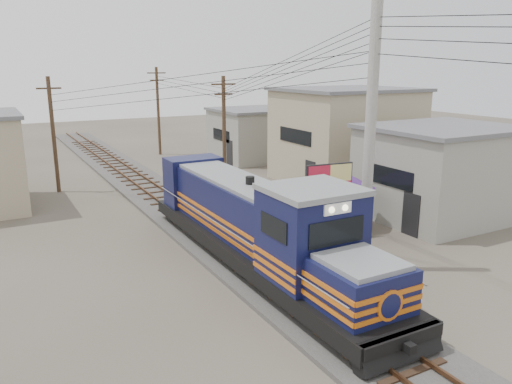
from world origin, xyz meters
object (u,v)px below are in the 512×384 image
billboard (329,184)px  vendor (329,203)px  locomotive (257,226)px  market_umbrella (351,182)px

billboard → vendor: 3.37m
locomotive → market_umbrella: (6.28, 2.16, 0.58)m
vendor → billboard: bearing=43.5°
locomotive → billboard: bearing=17.5°
market_umbrella → vendor: 2.07m
locomotive → market_umbrella: size_ratio=5.48×
billboard → vendor: billboard is taller
billboard → market_umbrella: (1.90, 0.79, -0.29)m
market_umbrella → vendor: size_ratio=1.60×
vendor → market_umbrella: bearing=85.3°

